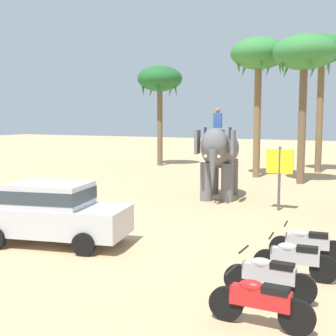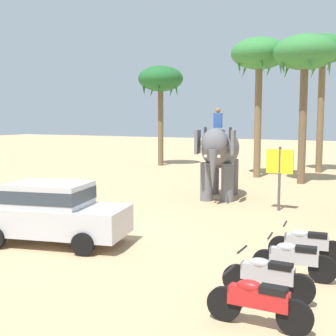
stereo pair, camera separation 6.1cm
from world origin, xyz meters
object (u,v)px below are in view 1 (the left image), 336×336
object	(u,v)px
palm_tree_near_hut	(259,57)
motorcycle_fourth_in_row	(307,244)
car_sedan_foreground	(52,211)
palm_tree_behind_elephant	(322,53)
motorcycle_mid_row	(295,259)
palm_tree_far_back	(160,81)
motorcycle_second_in_row	(269,276)
palm_tree_leaning_seaward	(304,56)
elephant_with_mahout	(219,152)
motorcycle_nearest_camera	(260,301)
signboard_yellow	(280,166)

from	to	relation	value
palm_tree_near_hut	motorcycle_fourth_in_row	bearing A→B (deg)	-69.85
car_sedan_foreground	palm_tree_behind_elephant	size ratio (longest dim) A/B	0.51
car_sedan_foreground	motorcycle_mid_row	world-z (taller)	car_sedan_foreground
palm_tree_far_back	motorcycle_second_in_row	bearing A→B (deg)	-57.45
car_sedan_foreground	motorcycle_second_in_row	bearing A→B (deg)	-10.66
motorcycle_fourth_in_row	palm_tree_near_hut	xyz separation A→B (m)	(-5.46, 14.88, 6.40)
motorcycle_mid_row	palm_tree_leaning_seaward	world-z (taller)	palm_tree_leaning_seaward
elephant_with_mahout	motorcycle_nearest_camera	bearing A→B (deg)	-66.47
palm_tree_leaning_seaward	signboard_yellow	world-z (taller)	palm_tree_leaning_seaward
motorcycle_second_in_row	motorcycle_nearest_camera	bearing A→B (deg)	-82.06
elephant_with_mahout	palm_tree_leaning_seaward	xyz separation A→B (m)	(2.30, 6.08, 4.60)
car_sedan_foreground	palm_tree_far_back	xyz separation A→B (m)	(-6.92, 19.58, 5.11)
motorcycle_mid_row	car_sedan_foreground	bearing A→B (deg)	-178.87
motorcycle_nearest_camera	signboard_yellow	distance (m)	10.06
palm_tree_near_hut	palm_tree_far_back	world-z (taller)	palm_tree_near_hut
motorcycle_second_in_row	palm_tree_leaning_seaward	distance (m)	17.34
motorcycle_second_in_row	motorcycle_fourth_in_row	xyz separation A→B (m)	(0.26, 2.62, 0.00)
palm_tree_leaning_seaward	motorcycle_nearest_camera	bearing A→B (deg)	-81.51
palm_tree_far_back	motorcycle_mid_row	bearing A→B (deg)	-55.27
palm_tree_near_hut	signboard_yellow	xyz separation A→B (m)	(3.40, -8.97, -5.17)
car_sedan_foreground	signboard_yellow	xyz separation A→B (m)	(4.54, 7.34, 0.76)
motorcycle_mid_row	palm_tree_leaning_seaward	xyz separation A→B (m)	(-2.63, 14.72, 6.12)
motorcycle_mid_row	palm_tree_near_hut	world-z (taller)	palm_tree_near_hut
car_sedan_foreground	motorcycle_nearest_camera	bearing A→B (deg)	-20.60
palm_tree_near_hut	palm_tree_leaning_seaward	xyz separation A→B (m)	(2.80, -1.46, -0.27)
motorcycle_second_in_row	palm_tree_near_hut	world-z (taller)	palm_tree_near_hut
elephant_with_mahout	motorcycle_mid_row	size ratio (longest dim) A/B	2.23
motorcycle_second_in_row	palm_tree_far_back	bearing A→B (deg)	122.55
motorcycle_second_in_row	palm_tree_near_hut	size ratio (longest dim) A/B	0.23
car_sedan_foreground	palm_tree_near_hut	size ratio (longest dim) A/B	0.55
palm_tree_near_hut	palm_tree_far_back	xyz separation A→B (m)	(-8.05, 3.27, -0.82)
motorcycle_mid_row	palm_tree_behind_elephant	distance (m)	21.58
motorcycle_second_in_row	signboard_yellow	distance (m)	8.81
motorcycle_nearest_camera	motorcycle_fourth_in_row	distance (m)	3.88
car_sedan_foreground	elephant_with_mahout	bearing A→B (deg)	79.50
motorcycle_second_in_row	palm_tree_near_hut	xyz separation A→B (m)	(-5.20, 17.50, 6.40)
palm_tree_far_back	car_sedan_foreground	bearing A→B (deg)	-70.53
motorcycle_second_in_row	palm_tree_behind_elephant	bearing A→B (deg)	96.24
palm_tree_near_hut	palm_tree_leaning_seaward	size ratio (longest dim) A/B	1.04
palm_tree_behind_elephant	palm_tree_leaning_seaward	distance (m)	5.61
motorcycle_fourth_in_row	palm_tree_leaning_seaward	size ratio (longest dim) A/B	0.23
motorcycle_nearest_camera	signboard_yellow	xyz separation A→B (m)	(-1.97, 9.79, 1.22)
motorcycle_fourth_in_row	elephant_with_mahout	bearing A→B (deg)	124.09
motorcycle_nearest_camera	motorcycle_second_in_row	xyz separation A→B (m)	(-0.17, 1.25, 0.00)
elephant_with_mahout	palm_tree_leaning_seaward	distance (m)	7.96
motorcycle_mid_row	palm_tree_far_back	bearing A→B (deg)	124.73
car_sedan_foreground	signboard_yellow	size ratio (longest dim) A/B	1.82
palm_tree_near_hut	signboard_yellow	size ratio (longest dim) A/B	3.33
motorcycle_mid_row	palm_tree_near_hut	size ratio (longest dim) A/B	0.23
motorcycle_second_in_row	palm_tree_leaning_seaward	world-z (taller)	palm_tree_leaning_seaward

